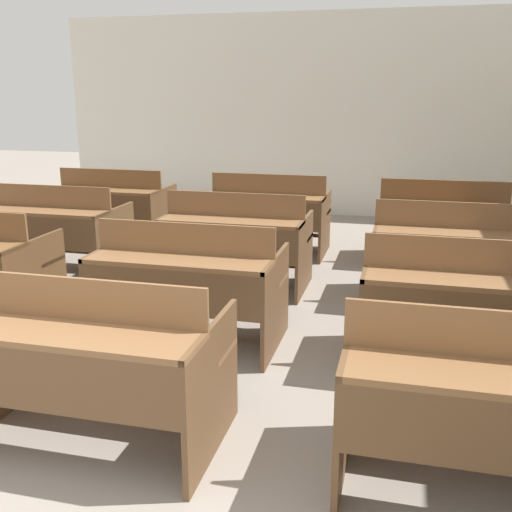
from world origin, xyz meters
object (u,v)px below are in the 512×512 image
at_px(bench_third_left, 55,228).
at_px(bench_back_right, 442,221).
at_px(bench_back_center, 269,212).
at_px(bench_back_left, 113,205).
at_px(bench_second_center, 188,281).
at_px(bench_second_right, 465,302).
at_px(bench_third_right, 451,252).
at_px(bench_front_right, 492,401).
at_px(bench_front_center, 91,357).
at_px(bench_third_center, 236,238).

bearing_deg(bench_third_left, bench_back_right, 18.97).
xyz_separation_m(bench_third_left, bench_back_center, (1.81, 1.26, 0.00)).
bearing_deg(bench_back_center, bench_back_left, -179.50).
bearing_deg(bench_back_left, bench_second_center, -53.80).
height_order(bench_second_right, bench_third_right, same).
bearing_deg(bench_front_right, bench_second_center, 145.26).
height_order(bench_second_center, bench_back_left, same).
bearing_deg(bench_front_center, bench_third_center, 89.67).
xyz_separation_m(bench_front_right, bench_back_right, (-0.02, 3.78, 0.00)).
xyz_separation_m(bench_third_right, bench_back_right, (-0.01, 1.26, 0.00)).
relative_size(bench_front_center, bench_third_right, 1.00).
relative_size(bench_front_center, bench_third_center, 1.00).
height_order(bench_third_left, bench_back_center, same).
height_order(bench_front_center, bench_back_left, same).
relative_size(bench_front_right, bench_third_right, 1.00).
distance_m(bench_front_center, bench_third_right, 3.13).
bearing_deg(bench_second_right, bench_third_left, 160.62).
bearing_deg(bench_third_left, bench_second_right, -19.38).
xyz_separation_m(bench_front_right, bench_third_right, (-0.01, 2.52, 0.00)).
height_order(bench_front_right, bench_second_center, same).
xyz_separation_m(bench_second_center, bench_back_center, (-0.01, 2.54, 0.00)).
bearing_deg(bench_front_center, bench_second_center, 88.50).
height_order(bench_front_right, bench_back_right, same).
distance_m(bench_second_right, bench_third_right, 1.26).
xyz_separation_m(bench_third_left, bench_third_center, (1.80, 0.00, 0.00)).
bearing_deg(bench_front_center, bench_third_right, 54.03).
bearing_deg(bench_third_center, bench_third_left, -179.93).
bearing_deg(bench_back_right, bench_second_right, -89.68).
relative_size(bench_third_center, bench_back_center, 1.00).
bearing_deg(bench_third_left, bench_third_right, -0.26).
xyz_separation_m(bench_third_center, bench_back_center, (0.01, 1.26, 0.00)).
xyz_separation_m(bench_front_right, bench_back_center, (-1.82, 3.80, 0.00)).
bearing_deg(bench_second_right, bench_back_left, 145.37).
bearing_deg(bench_third_right, bench_back_center, 144.79).
xyz_separation_m(bench_second_center, bench_back_right, (1.79, 2.52, 0.00)).
relative_size(bench_third_left, bench_third_center, 1.00).
relative_size(bench_second_center, bench_back_right, 1.00).
bearing_deg(bench_back_center, bench_front_center, -90.37).
relative_size(bench_third_center, bench_back_left, 1.00).
relative_size(bench_third_right, bench_back_right, 1.00).
relative_size(bench_front_center, bench_front_right, 1.00).
bearing_deg(bench_second_center, bench_front_center, -91.50).
relative_size(bench_third_left, bench_back_right, 1.00).
xyz_separation_m(bench_second_center, bench_third_left, (-1.82, 1.28, 0.00)).
xyz_separation_m(bench_second_right, bench_third_center, (-1.82, 1.28, 0.00)).
xyz_separation_m(bench_back_center, bench_back_right, (1.80, -0.02, 0.00)).
distance_m(bench_second_right, bench_back_left, 4.44).
relative_size(bench_front_center, bench_back_center, 1.00).
distance_m(bench_front_center, bench_second_center, 1.27).
bearing_deg(bench_back_left, bench_third_center, -34.25).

